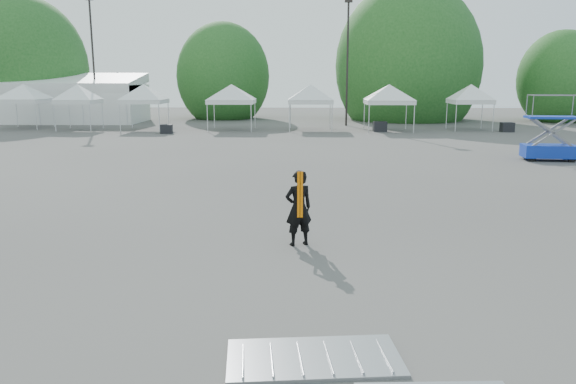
{
  "coord_description": "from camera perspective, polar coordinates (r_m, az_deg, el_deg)",
  "views": [
    {
      "loc": [
        -0.39,
        -13.49,
        3.78
      ],
      "look_at": [
        -0.74,
        -1.33,
        1.3
      ],
      "focal_mm": 35.0,
      "sensor_mm": 36.0,
      "label": 1
    }
  ],
  "objects": [
    {
      "name": "tree_mid_e",
      "position": [
        53.33,
        12.06,
        12.41
      ],
      "size": [
        5.12,
        5.12,
        7.79
      ],
      "color": "#382314",
      "rests_on": "ground"
    },
    {
      "name": "tree_far_w",
      "position": [
        57.51,
        -25.32,
        11.19
      ],
      "size": [
        4.8,
        4.8,
        7.3
      ],
      "color": "#382314",
      "rests_on": "ground"
    },
    {
      "name": "barrier_left",
      "position": [
        7.98,
        2.65,
        -16.44
      ],
      "size": [
        2.47,
        1.41,
        0.08
      ],
      "rotation": [
        0.0,
        0.0,
        0.1
      ],
      "color": "#A0A2A7",
      "rests_on": "ground"
    },
    {
      "name": "tent_e",
      "position": [
        41.6,
        2.32,
        10.52
      ],
      "size": [
        4.56,
        4.56,
        3.88
      ],
      "color": "silver",
      "rests_on": "ground"
    },
    {
      "name": "scissor_lift",
      "position": [
        28.73,
        25.16,
        5.94
      ],
      "size": [
        2.45,
        1.4,
        3.03
      ],
      "rotation": [
        0.0,
        0.0,
        -0.1
      ],
      "color": "#0C34A4",
      "rests_on": "ground"
    },
    {
      "name": "marquee",
      "position": [
        53.12,
        -22.65,
        8.69
      ],
      "size": [
        15.0,
        6.25,
        4.23
      ],
      "color": "white",
      "rests_on": "ground"
    },
    {
      "name": "crate_east",
      "position": [
        43.15,
        21.37,
        6.16
      ],
      "size": [
        0.9,
        0.71,
        0.67
      ],
      "primitive_type": "cube",
      "rotation": [
        0.0,
        0.0,
        0.05
      ],
      "color": "black",
      "rests_on": "ground"
    },
    {
      "name": "tent_f",
      "position": [
        41.5,
        10.25,
        10.34
      ],
      "size": [
        4.72,
        4.72,
        3.88
      ],
      "color": "silver",
      "rests_on": "ground"
    },
    {
      "name": "crate_mid",
      "position": [
        40.91,
        9.32,
        6.58
      ],
      "size": [
        0.96,
        0.77,
        0.72
      ],
      "primitive_type": "cube",
      "rotation": [
        0.0,
        0.0,
        0.05
      ],
      "color": "black",
      "rests_on": "ground"
    },
    {
      "name": "tree_mid_w",
      "position": [
        54.03,
        -6.6,
        11.6
      ],
      "size": [
        4.16,
        4.16,
        6.33
      ],
      "color": "#382314",
      "rests_on": "ground"
    },
    {
      "name": "crate_west",
      "position": [
        39.88,
        -12.24,
        6.27
      ],
      "size": [
        0.86,
        0.7,
        0.62
      ],
      "primitive_type": "cube",
      "rotation": [
        0.0,
        0.0,
        0.1
      ],
      "color": "black",
      "rests_on": "ground"
    },
    {
      "name": "tent_d",
      "position": [
        41.75,
        -5.77,
        10.47
      ],
      "size": [
        4.69,
        4.69,
        3.88
      ],
      "color": "silver",
      "rests_on": "ground"
    },
    {
      "name": "light_pole_west",
      "position": [
        50.69,
        -19.22,
        13.15
      ],
      "size": [
        0.6,
        0.25,
        10.3
      ],
      "color": "black",
      "rests_on": "ground"
    },
    {
      "name": "ground",
      "position": [
        14.01,
        3.18,
        -4.14
      ],
      "size": [
        120.0,
        120.0,
        0.0
      ],
      "primitive_type": "plane",
      "color": "#474442",
      "rests_on": "ground"
    },
    {
      "name": "tent_a",
      "position": [
        47.28,
        -25.28,
        9.56
      ],
      "size": [
        4.4,
        4.4,
        3.88
      ],
      "color": "silver",
      "rests_on": "ground"
    },
    {
      "name": "light_pole_east",
      "position": [
        45.65,
        6.06,
        13.64
      ],
      "size": [
        0.6,
        0.25,
        9.8
      ],
      "color": "black",
      "rests_on": "ground"
    },
    {
      "name": "tent_c",
      "position": [
        43.14,
        -14.47,
        10.2
      ],
      "size": [
        4.3,
        4.3,
        3.88
      ],
      "color": "silver",
      "rests_on": "ground"
    },
    {
      "name": "man",
      "position": [
        12.76,
        1.08,
        -1.63
      ],
      "size": [
        0.75,
        0.63,
        1.75
      ],
      "rotation": [
        0.0,
        0.0,
        3.53
      ],
      "color": "black",
      "rests_on": "ground"
    },
    {
      "name": "tent_b",
      "position": [
        44.32,
        -20.62,
        9.86
      ],
      "size": [
        3.88,
        3.88,
        3.88
      ],
      "color": "silver",
      "rests_on": "ground"
    },
    {
      "name": "tent_g",
      "position": [
        43.54,
        18.1,
        10.01
      ],
      "size": [
        4.02,
        4.02,
        3.88
      ],
      "color": "silver",
      "rests_on": "ground"
    },
    {
      "name": "tree_far_e",
      "position": [
        55.23,
        25.99,
        10.22
      ],
      "size": [
        3.84,
        3.84,
        5.84
      ],
      "color": "#382314",
      "rests_on": "ground"
    }
  ]
}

